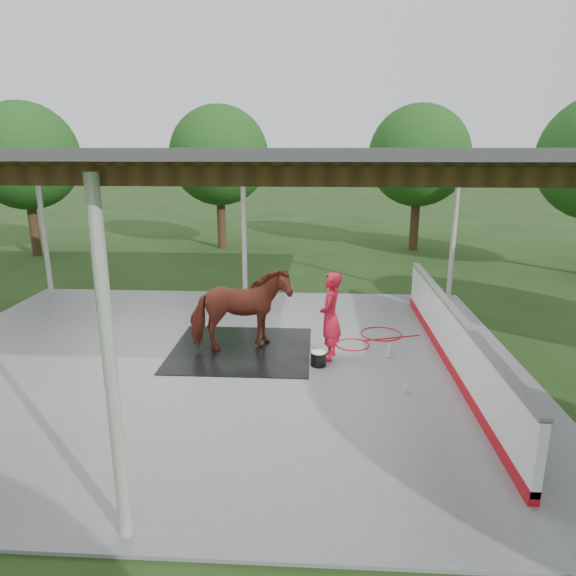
# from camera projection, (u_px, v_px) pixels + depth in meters

# --- Properties ---
(ground) EXTENTS (100.00, 100.00, 0.00)m
(ground) POSITION_uv_depth(u_px,v_px,m) (213.00, 363.00, 10.11)
(ground) COLOR #1E3814
(concrete_slab) EXTENTS (12.00, 10.00, 0.05)m
(concrete_slab) POSITION_uv_depth(u_px,v_px,m) (213.00, 362.00, 10.10)
(concrete_slab) COLOR slate
(concrete_slab) RESTS_ON ground
(pavilion_structure) EXTENTS (12.60, 10.60, 4.05)m
(pavilion_structure) POSITION_uv_depth(u_px,v_px,m) (204.00, 156.00, 9.06)
(pavilion_structure) COLOR beige
(pavilion_structure) RESTS_ON ground
(dasher_board) EXTENTS (0.16, 8.00, 1.15)m
(dasher_board) POSITION_uv_depth(u_px,v_px,m) (452.00, 340.00, 9.70)
(dasher_board) COLOR #A50D17
(dasher_board) RESTS_ON concrete_slab
(tree_belt) EXTENTS (28.00, 28.00, 5.80)m
(tree_belt) POSITION_uv_depth(u_px,v_px,m) (230.00, 164.00, 9.96)
(tree_belt) COLOR #382314
(tree_belt) RESTS_ON ground
(rubber_mat) EXTENTS (2.84, 2.66, 0.02)m
(rubber_mat) POSITION_uv_depth(u_px,v_px,m) (241.00, 349.00, 10.64)
(rubber_mat) COLOR black
(rubber_mat) RESTS_ON concrete_slab
(horse) EXTENTS (2.19, 1.54, 1.69)m
(horse) POSITION_uv_depth(u_px,v_px,m) (240.00, 310.00, 10.42)
(horse) COLOR maroon
(horse) RESTS_ON rubber_mat
(handler) EXTENTS (0.53, 0.71, 1.76)m
(handler) POSITION_uv_depth(u_px,v_px,m) (330.00, 316.00, 9.99)
(handler) COLOR red
(handler) RESTS_ON concrete_slab
(wash_bucket) EXTENTS (0.30, 0.30, 0.28)m
(wash_bucket) POSITION_uv_depth(u_px,v_px,m) (318.00, 358.00, 9.84)
(wash_bucket) COLOR black
(wash_bucket) RESTS_ON concrete_slab
(soap_bottle_a) EXTENTS (0.15, 0.15, 0.31)m
(soap_bottle_a) POSITION_uv_depth(u_px,v_px,m) (389.00, 350.00, 10.24)
(soap_bottle_a) COLOR silver
(soap_bottle_a) RESTS_ON concrete_slab
(soap_bottle_b) EXTENTS (0.10, 0.10, 0.18)m
(soap_bottle_b) POSITION_uv_depth(u_px,v_px,m) (405.00, 388.00, 8.77)
(soap_bottle_b) COLOR #338CD8
(soap_bottle_b) RESTS_ON concrete_slab
(hose_coil) EXTENTS (1.89, 1.51, 0.02)m
(hose_coil) POSITION_uv_depth(u_px,v_px,m) (371.00, 338.00, 11.29)
(hose_coil) COLOR #B60D12
(hose_coil) RESTS_ON concrete_slab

